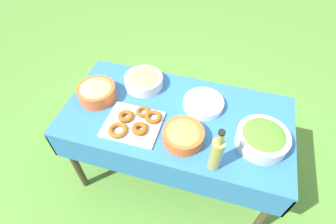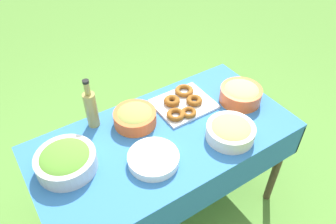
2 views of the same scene
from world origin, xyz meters
name	(u,v)px [view 1 (image 1 of 2)]	position (x,y,z in m)	size (l,w,h in m)	color
ground_plane	(174,171)	(0.00, 0.00, 0.00)	(14.00, 14.00, 0.00)	#568C38
picnic_table	(176,125)	(0.00, 0.00, 0.66)	(1.49, 0.76, 0.76)	#2D6BB2
salad_bowl	(263,138)	(-0.54, 0.08, 0.82)	(0.30, 0.30, 0.11)	silver
pasta_bowl	(96,91)	(0.56, 0.00, 0.82)	(0.26, 0.26, 0.11)	#E05B28
donut_platter	(134,123)	(0.23, 0.16, 0.78)	(0.35, 0.33, 0.05)	silver
plate_stack	(203,103)	(-0.15, -0.13, 0.79)	(0.27, 0.27, 0.05)	white
olive_oil_bottle	(216,154)	(-0.29, 0.30, 0.89)	(0.07, 0.07, 0.32)	#998E4C
bread_bowl	(144,80)	(0.30, -0.21, 0.81)	(0.27, 0.27, 0.10)	silver
olive_bowl	(183,135)	(-0.09, 0.18, 0.81)	(0.25, 0.25, 0.10)	#E05B28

